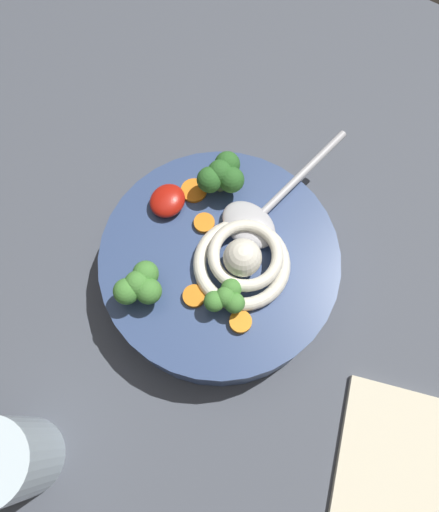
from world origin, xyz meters
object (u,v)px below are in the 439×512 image
object	(u,v)px
noodle_pile	(242,259)
folded_napkin	(394,484)
soup_bowl	(220,265)
soup_spoon	(258,215)
drinking_glass	(7,460)

from	to	relation	value
noodle_pile	folded_napkin	bearing A→B (deg)	-111.95
soup_bowl	noodle_pile	world-z (taller)	noodle_pile
soup_bowl	soup_spoon	world-z (taller)	soup_spoon
drinking_glass	folded_napkin	size ratio (longest dim) A/B	0.51
noodle_pile	folded_napkin	distance (cm)	25.75
soup_bowl	folded_napkin	bearing A→B (deg)	-109.23
noodle_pile	soup_spoon	bearing A→B (deg)	13.00
soup_spoon	drinking_glass	xyz separation A→B (cm)	(-31.35, 6.70, -2.01)
soup_spoon	folded_napkin	bearing A→B (deg)	-109.66
soup_spoon	drinking_glass	distance (cm)	32.13
soup_bowl	soup_spoon	bearing A→B (deg)	-10.98
drinking_glass	folded_napkin	xyz separation A→B (cm)	(17.00, -30.93, -4.18)
noodle_pile	folded_napkin	xyz separation A→B (cm)	(-9.29, -23.06, -6.70)
soup_spoon	folded_napkin	distance (cm)	28.83
soup_bowl	folded_napkin	xyz separation A→B (cm)	(-8.83, -25.30, -2.59)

